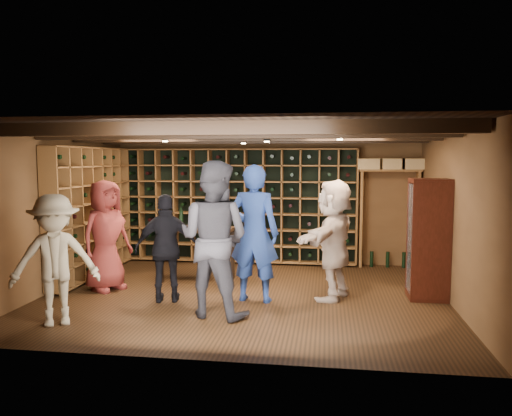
# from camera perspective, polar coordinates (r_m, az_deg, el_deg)

# --- Properties ---
(ground) EXTENTS (6.00, 6.00, 0.00)m
(ground) POSITION_cam_1_polar(r_m,az_deg,el_deg) (7.71, -1.41, -9.91)
(ground) COLOR #311D0D
(ground) RESTS_ON ground
(room_shell) EXTENTS (6.00, 6.00, 6.00)m
(room_shell) POSITION_cam_1_polar(r_m,az_deg,el_deg) (7.48, -1.39, 8.35)
(room_shell) COLOR brown
(room_shell) RESTS_ON ground
(wine_rack_back) EXTENTS (4.65, 0.30, 2.20)m
(wine_rack_back) POSITION_cam_1_polar(r_m,az_deg,el_deg) (9.85, -2.19, 0.31)
(wine_rack_back) COLOR brown
(wine_rack_back) RESTS_ON ground
(wine_rack_left) EXTENTS (0.30, 2.65, 2.20)m
(wine_rack_left) POSITION_cam_1_polar(r_m,az_deg,el_deg) (9.15, -18.29, -0.39)
(wine_rack_left) COLOR brown
(wine_rack_left) RESTS_ON ground
(crate_shelf) EXTENTS (1.20, 0.32, 2.07)m
(crate_shelf) POSITION_cam_1_polar(r_m,az_deg,el_deg) (9.72, 15.07, 2.52)
(crate_shelf) COLOR brown
(crate_shelf) RESTS_ON ground
(display_cabinet) EXTENTS (0.55, 0.50, 1.75)m
(display_cabinet) POSITION_cam_1_polar(r_m,az_deg,el_deg) (7.76, 19.06, -3.64)
(display_cabinet) COLOR #37120B
(display_cabinet) RESTS_ON ground
(man_blue_shirt) EXTENTS (0.77, 0.55, 1.99)m
(man_blue_shirt) POSITION_cam_1_polar(r_m,az_deg,el_deg) (7.20, -0.22, -2.91)
(man_blue_shirt) COLOR navy
(man_blue_shirt) RESTS_ON ground
(man_grey_suit) EXTENTS (1.16, 1.00, 2.04)m
(man_grey_suit) POSITION_cam_1_polar(r_m,az_deg,el_deg) (6.55, -4.83, -3.55)
(man_grey_suit) COLOR black
(man_grey_suit) RESTS_ON ground
(guest_red_floral) EXTENTS (0.89, 1.01, 1.74)m
(guest_red_floral) POSITION_cam_1_polar(r_m,az_deg,el_deg) (8.18, -16.77, -3.01)
(guest_red_floral) COLOR maroon
(guest_red_floral) RESTS_ON ground
(guest_woman_black) EXTENTS (0.98, 0.59, 1.56)m
(guest_woman_black) POSITION_cam_1_polar(r_m,az_deg,el_deg) (7.31, -10.13, -4.56)
(guest_woman_black) COLOR black
(guest_woman_black) RESTS_ON ground
(guest_khaki) EXTENTS (1.22, 1.04, 1.63)m
(guest_khaki) POSITION_cam_1_polar(r_m,az_deg,el_deg) (6.68, -22.00, -5.54)
(guest_khaki) COLOR gray
(guest_khaki) RESTS_ON ground
(guest_beige) EXTENTS (1.08, 1.72, 1.77)m
(guest_beige) POSITION_cam_1_polar(r_m,az_deg,el_deg) (7.45, 8.87, -3.55)
(guest_beige) COLOR tan
(guest_beige) RESTS_ON ground
(tasting_table) EXTENTS (1.23, 0.66, 1.19)m
(tasting_table) POSITION_cam_1_polar(r_m,az_deg,el_deg) (8.49, -6.74, -2.98)
(tasting_table) COLOR black
(tasting_table) RESTS_ON ground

